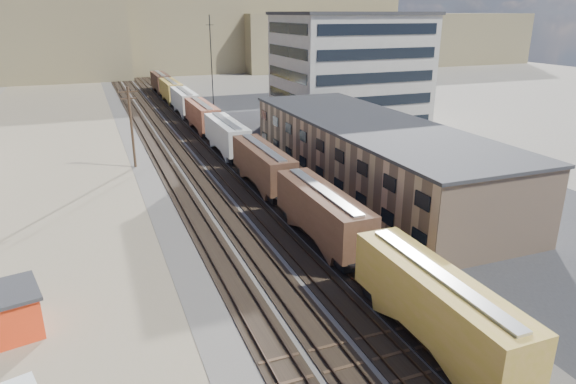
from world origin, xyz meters
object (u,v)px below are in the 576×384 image
object	(u,v)px
utility_pole_north	(131,126)
parked_car_blue	(326,131)
freight_train	(213,124)
maintenance_shed	(13,311)

from	to	relation	value
utility_pole_north	parked_car_blue	xyz separation A→B (m)	(29.82, 7.28, -4.55)
utility_pole_north	parked_car_blue	size ratio (longest dim) A/B	1.86
utility_pole_north	parked_car_blue	world-z (taller)	utility_pole_north
freight_train	utility_pole_north	bearing A→B (deg)	-142.92
freight_train	parked_car_blue	world-z (taller)	freight_train
utility_pole_north	freight_train	bearing A→B (deg)	37.08
freight_train	utility_pole_north	distance (m)	15.62
freight_train	maintenance_shed	xyz separation A→B (m)	(-22.63, -42.92, -1.32)
maintenance_shed	utility_pole_north	bearing A→B (deg)	72.92
freight_train	parked_car_blue	size ratio (longest dim) A/B	22.30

